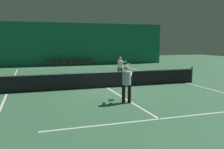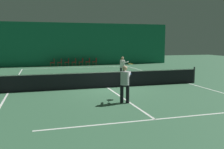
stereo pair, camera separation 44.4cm
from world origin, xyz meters
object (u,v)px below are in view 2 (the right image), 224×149
object	(u,v)px
tennis_net	(107,79)
player_far	(123,66)
courtside_chair_3	(75,62)
courtside_chair_4	(81,61)
courtside_chair_1	(60,62)
player_near	(125,81)
courtside_chair_2	(67,62)
courtside_chair_0	(53,62)
courtside_chair_6	(95,61)
courtside_chair_5	(88,61)

from	to	relation	value
tennis_net	player_far	distance (m)	4.06
player_far	courtside_chair_3	bearing A→B (deg)	174.16
tennis_net	player_far	xyz separation A→B (m)	(2.14, 3.43, 0.42)
tennis_net	courtside_chair_4	size ratio (longest dim) A/B	14.29
player_far	courtside_chair_1	distance (m)	11.16
player_near	courtside_chair_1	size ratio (longest dim) A/B	1.99
courtside_chair_2	courtside_chair_3	xyz separation A→B (m)	(0.79, 0.00, 0.00)
courtside_chair_4	courtside_chair_0	bearing A→B (deg)	-90.00
courtside_chair_4	courtside_chair_6	xyz separation A→B (m)	(1.58, 0.00, 0.00)
player_near	courtside_chair_6	xyz separation A→B (m)	(2.56, 17.74, -0.49)
courtside_chair_4	player_near	bearing A→B (deg)	-3.17
courtside_chair_0	courtside_chair_3	world-z (taller)	same
player_far	courtside_chair_0	bearing A→B (deg)	-174.15
player_near	courtside_chair_4	size ratio (longest dim) A/B	1.99
courtside_chair_4	courtside_chair_5	size ratio (longest dim) A/B	1.00
player_far	courtside_chair_0	xyz separation A→B (m)	(-4.52, 10.51, -0.45)
player_near	courtside_chair_2	world-z (taller)	player_near
courtside_chair_5	tennis_net	bearing A→B (deg)	-6.36
tennis_net	courtside_chair_5	xyz separation A→B (m)	(1.55, 13.94, -0.03)
courtside_chair_2	courtside_chair_5	bearing A→B (deg)	90.00
courtside_chair_1	courtside_chair_6	xyz separation A→B (m)	(3.94, 0.00, 0.00)
tennis_net	courtside_chair_0	xyz separation A→B (m)	(-2.39, 13.94, -0.03)
courtside_chair_3	courtside_chair_4	size ratio (longest dim) A/B	1.00
tennis_net	courtside_chair_4	distance (m)	13.96
courtside_chair_0	courtside_chair_1	bearing A→B (deg)	90.00
tennis_net	courtside_chair_3	bearing A→B (deg)	90.09
courtside_chair_3	courtside_chair_5	size ratio (longest dim) A/B	1.00
player_far	courtside_chair_2	world-z (taller)	player_far
courtside_chair_0	player_near	bearing A→B (deg)	6.98
courtside_chair_0	courtside_chair_5	distance (m)	3.94
courtside_chair_2	courtside_chair_0	bearing A→B (deg)	-90.00
courtside_chair_3	courtside_chair_1	bearing A→B (deg)	-90.00
courtside_chair_0	courtside_chair_4	distance (m)	3.16
courtside_chair_4	tennis_net	bearing A→B (deg)	-3.14
tennis_net	courtside_chair_6	world-z (taller)	tennis_net
tennis_net	courtside_chair_4	bearing A→B (deg)	86.86
tennis_net	courtside_chair_4	xyz separation A→B (m)	(0.77, 13.94, -0.03)
courtside_chair_1	courtside_chair_0	bearing A→B (deg)	-90.00
courtside_chair_0	courtside_chair_3	xyz separation A→B (m)	(2.37, 0.00, 0.00)
courtside_chair_3	player_near	bearing A→B (deg)	-0.63
player_near	courtside_chair_6	distance (m)	17.93
courtside_chair_2	courtside_chair_4	bearing A→B (deg)	90.00
player_far	courtside_chair_6	world-z (taller)	player_far
courtside_chair_0	player_far	bearing A→B (deg)	23.29
tennis_net	courtside_chair_2	world-z (taller)	tennis_net
player_near	courtside_chair_4	bearing A→B (deg)	24.89
courtside_chair_5	player_far	bearing A→B (deg)	3.16
courtside_chair_4	courtside_chair_5	bearing A→B (deg)	90.00
courtside_chair_5	courtside_chair_1	bearing A→B (deg)	-90.00
courtside_chair_0	courtside_chair_5	world-z (taller)	same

